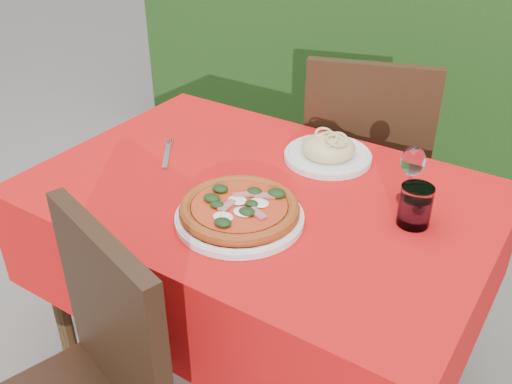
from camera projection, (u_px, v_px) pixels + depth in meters
The scene contains 9 objects.
ground at pixel (259, 373), 1.97m from camera, with size 60.00×60.00×0.00m, color slate.
hedge at pixel (444, 10), 2.60m from camera, with size 3.20×0.55×1.78m.
dining_table at pixel (260, 233), 1.66m from camera, with size 1.26×0.86×0.75m.
chair_far at pixel (366, 162), 2.12m from camera, with size 0.55×0.55×0.97m.
pizza_plate at pixel (239, 211), 1.43m from camera, with size 0.38×0.38×0.06m.
pasta_plate at pixel (328, 151), 1.71m from camera, with size 0.26×0.26×0.08m.
water_glass at pixel (415, 208), 1.41m from camera, with size 0.08×0.08×0.11m.
wine_glass at pixel (413, 163), 1.47m from camera, with size 0.07×0.07×0.16m.
fork at pixel (167, 156), 1.74m from camera, with size 0.03×0.21×0.01m, color silver.
Camera 1 is at (0.73, -1.14, 1.57)m, focal length 40.00 mm.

